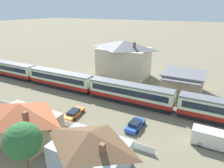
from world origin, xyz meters
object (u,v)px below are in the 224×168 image
object	(u,v)px
station_building	(183,82)
cottage_brown_roof	(90,149)
cottage_terracotta_roof	(22,120)
delivery_truck_cream	(215,139)
passenger_train	(93,85)
yard_tree_0	(23,141)
parked_car_orange	(74,113)
parked_car_blue	(135,125)
station_house_grey_roof	(124,58)

from	to	relation	value
station_building	cottage_brown_roof	bearing A→B (deg)	-100.97
cottage_terracotta_roof	delivery_truck_cream	xyz separation A→B (m)	(24.99, 10.54, -1.62)
passenger_train	cottage_terracotta_roof	distance (m)	17.74
station_building	yard_tree_0	distance (m)	35.74
parked_car_orange	delivery_truck_cream	world-z (taller)	delivery_truck_cream
delivery_truck_cream	cottage_terracotta_roof	bearing A→B (deg)	-157.12
delivery_truck_cream	parked_car_blue	bearing A→B (deg)	-176.20
station_house_grey_roof	yard_tree_0	xyz separation A→B (m)	(6.18, -38.20, 0.07)
station_building	parked_car_blue	xyz separation A→B (m)	(-4.01, -18.93, -1.75)
yard_tree_0	cottage_brown_roof	bearing A→B (deg)	44.72
cottage_terracotta_roof	delivery_truck_cream	bearing A→B (deg)	22.88
station_house_grey_roof	delivery_truck_cream	world-z (taller)	station_house_grey_roof
cottage_brown_roof	parked_car_orange	bearing A→B (deg)	136.83
delivery_truck_cream	cottage_brown_roof	bearing A→B (deg)	-139.46
passenger_train	yard_tree_0	size ratio (longest dim) A/B	9.95
station_building	station_house_grey_roof	xyz separation A→B (m)	(-16.71, 4.17, 2.79)
parked_car_orange	station_building	bearing A→B (deg)	-42.21
parked_car_blue	yard_tree_0	size ratio (longest dim) A/B	0.61
station_building	station_house_grey_roof	distance (m)	17.45
station_building	cottage_terracotta_roof	distance (m)	33.78
parked_car_blue	delivery_truck_cream	xyz separation A→B (m)	(11.23, 0.75, 0.62)
cottage_brown_roof	cottage_terracotta_roof	bearing A→B (deg)	177.74
station_building	cottage_brown_roof	size ratio (longest dim) A/B	1.06
station_building	yard_tree_0	size ratio (longest dim) A/B	1.37
cottage_terracotta_roof	passenger_train	bearing A→B (deg)	87.78
station_house_grey_roof	cottage_brown_roof	xyz separation A→B (m)	(11.05, -33.38, -2.58)
cottage_brown_roof	parked_car_orange	distance (m)	13.01
passenger_train	station_building	size ratio (longest dim) A/B	7.28
delivery_truck_cream	parked_car_orange	bearing A→B (deg)	-174.29
parked_car_blue	parked_car_orange	size ratio (longest dim) A/B	0.89
passenger_train	yard_tree_0	xyz separation A→B (m)	(6.54, -23.02, 2.94)
cottage_terracotta_roof	parked_car_blue	bearing A→B (deg)	35.46
passenger_train	cottage_brown_roof	size ratio (longest dim) A/B	7.71
station_house_grey_roof	parked_car_orange	xyz separation A→B (m)	(1.68, -24.59, -4.59)
delivery_truck_cream	passenger_train	bearing A→B (deg)	163.54
cottage_terracotta_roof	yard_tree_0	world-z (taller)	yard_tree_0
parked_car_orange	yard_tree_0	world-z (taller)	yard_tree_0
passenger_train	cottage_terracotta_roof	xyz separation A→B (m)	(-0.69, -17.72, 0.57)
parked_car_blue	yard_tree_0	world-z (taller)	yard_tree_0
station_house_grey_roof	parked_car_orange	size ratio (longest dim) A/B	2.88
cottage_brown_roof	parked_car_orange	xyz separation A→B (m)	(-9.37, 8.79, -2.01)
cottage_terracotta_roof	delivery_truck_cream	size ratio (longest dim) A/B	1.73
delivery_truck_cream	yard_tree_0	size ratio (longest dim) A/B	0.87
parked_car_orange	delivery_truck_cream	xyz separation A→B (m)	(22.26, 2.23, 0.67)
yard_tree_0	passenger_train	bearing A→B (deg)	105.87
passenger_train	station_house_grey_roof	xyz separation A→B (m)	(0.37, 15.18, 2.87)
passenger_train	cottage_brown_roof	world-z (taller)	cottage_brown_roof
cottage_brown_roof	delivery_truck_cream	bearing A→B (deg)	40.54
station_house_grey_roof	cottage_brown_roof	distance (m)	35.25
cottage_terracotta_roof	parked_car_orange	distance (m)	9.04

